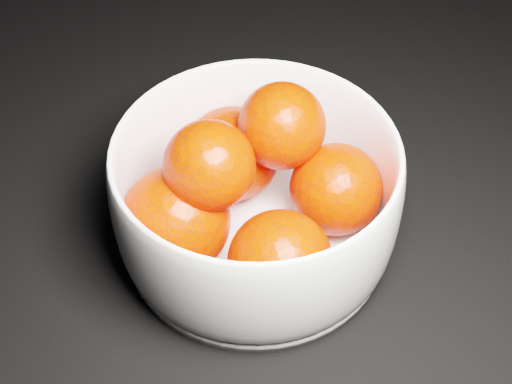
# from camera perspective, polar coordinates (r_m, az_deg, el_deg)

# --- Properties ---
(ground) EXTENTS (3.00, 3.00, 0.00)m
(ground) POSITION_cam_1_polar(r_m,az_deg,el_deg) (0.66, 14.53, -5.28)
(ground) COLOR black
(ground) RESTS_ON ground
(bowl) EXTENTS (0.24, 0.24, 0.12)m
(bowl) POSITION_cam_1_polar(r_m,az_deg,el_deg) (0.60, 0.00, -0.39)
(bowl) COLOR white
(bowl) RESTS_ON ground
(orange_pile) EXTENTS (0.22, 0.20, 0.13)m
(orange_pile) POSITION_cam_1_polar(r_m,az_deg,el_deg) (0.60, -0.66, 0.13)
(orange_pile) COLOR #F91D00
(orange_pile) RESTS_ON bowl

